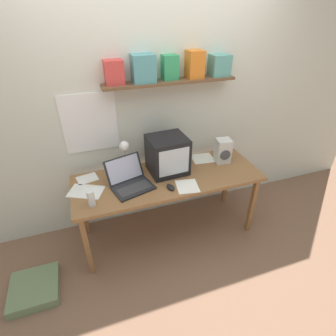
% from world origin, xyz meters
% --- Properties ---
extents(ground_plane, '(12.00, 12.00, 0.00)m').
position_xyz_m(ground_plane, '(0.00, 0.00, 0.00)').
color(ground_plane, '#88614A').
extents(back_wall, '(5.60, 0.24, 2.60)m').
position_xyz_m(back_wall, '(0.00, 0.44, 1.31)').
color(back_wall, silver).
rests_on(back_wall, ground_plane).
extents(corner_desk, '(1.82, 0.66, 0.73)m').
position_xyz_m(corner_desk, '(0.00, 0.00, 0.67)').
color(corner_desk, olive).
rests_on(corner_desk, ground_plane).
extents(crt_monitor, '(0.38, 0.35, 0.37)m').
position_xyz_m(crt_monitor, '(0.03, 0.10, 0.92)').
color(crt_monitor, black).
rests_on(crt_monitor, corner_desk).
extents(laptop, '(0.43, 0.42, 0.24)m').
position_xyz_m(laptop, '(-0.38, -0.01, 0.79)').
color(laptop, '#232326').
rests_on(laptop, corner_desk).
extents(desk_lamp, '(0.13, 0.16, 0.37)m').
position_xyz_m(desk_lamp, '(-0.37, 0.17, 0.97)').
color(desk_lamp, white).
rests_on(desk_lamp, corner_desk).
extents(juice_glass, '(0.06, 0.06, 0.15)m').
position_xyz_m(juice_glass, '(-0.74, -0.19, 0.80)').
color(juice_glass, white).
rests_on(juice_glass, corner_desk).
extents(space_heater, '(0.16, 0.16, 0.26)m').
position_xyz_m(space_heater, '(0.64, 0.09, 0.86)').
color(space_heater, silver).
rests_on(space_heater, corner_desk).
extents(computer_mouse, '(0.08, 0.11, 0.03)m').
position_xyz_m(computer_mouse, '(-0.04, -0.19, 0.75)').
color(computer_mouse, black).
rests_on(computer_mouse, corner_desk).
extents(loose_paper_near_monitor, '(0.23, 0.24, 0.00)m').
position_xyz_m(loose_paper_near_monitor, '(0.12, -0.21, 0.74)').
color(loose_paper_near_monitor, white).
rests_on(loose_paper_near_monitor, corner_desk).
extents(loose_paper_near_laptop, '(0.36, 0.31, 0.00)m').
position_xyz_m(loose_paper_near_laptop, '(-0.77, 0.01, 0.74)').
color(loose_paper_near_laptop, white).
rests_on(loose_paper_near_laptop, corner_desk).
extents(open_notebook, '(0.25, 0.23, 0.00)m').
position_xyz_m(open_notebook, '(0.47, 0.21, 0.74)').
color(open_notebook, white).
rests_on(open_notebook, corner_desk).
extents(printed_handout, '(0.22, 0.19, 0.00)m').
position_xyz_m(printed_handout, '(-0.75, 0.22, 0.74)').
color(printed_handout, white).
rests_on(printed_handout, corner_desk).
extents(floor_cushion, '(0.40, 0.40, 0.10)m').
position_xyz_m(floor_cushion, '(-1.35, -0.32, 0.05)').
color(floor_cushion, '#70885E').
rests_on(floor_cushion, ground_plane).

